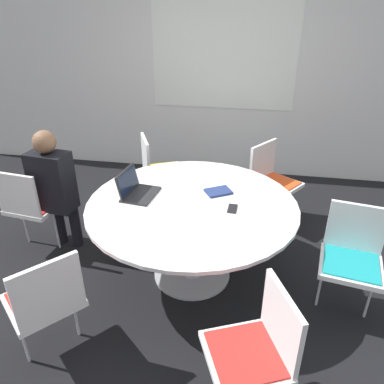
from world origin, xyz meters
TOP-DOWN VIEW (x-y plane):
  - ground_plane at (0.00, 0.00)m, footprint 16.00×16.00m
  - wall_back at (0.00, 2.32)m, footprint 8.00×0.07m
  - conference_table at (0.00, 0.00)m, footprint 1.70×1.70m
  - chair_0 at (-1.55, 0.12)m, footprint 0.49×0.47m
  - chair_1 at (-0.78, -0.99)m, footprint 0.61×0.61m
  - chair_2 at (0.56, -1.12)m, footprint 0.56×0.57m
  - chair_3 at (1.24, -0.16)m, footprint 0.51×0.49m
  - chair_4 at (0.67, 1.06)m, footprint 0.60×0.60m
  - chair_5 at (-0.58, 1.11)m, footprint 0.57×0.57m
  - person_0 at (-1.30, 0.18)m, footprint 0.38×0.29m
  - laptop at (-0.49, 0.06)m, footprint 0.30×0.37m
  - spiral_notebook at (0.19, 0.21)m, footprint 0.26×0.24m
  - cell_phone at (0.33, -0.04)m, footprint 0.08×0.14m

SIDE VIEW (x-z plane):
  - ground_plane at x=0.00m, z-range 0.00..0.00m
  - chair_0 at x=-1.55m, z-range 0.09..0.95m
  - chair_1 at x=-0.78m, z-range 0.09..0.95m
  - chair_2 at x=0.56m, z-range 0.09..0.95m
  - chair_3 at x=1.24m, z-range 0.09..0.95m
  - chair_4 at x=0.67m, z-range 0.09..0.95m
  - chair_5 at x=-0.58m, z-range 0.09..0.95m
  - conference_table at x=0.00m, z-range 0.23..0.97m
  - person_0 at x=-1.30m, z-range 0.10..1.32m
  - cell_phone at x=0.33m, z-range 0.74..0.75m
  - spiral_notebook at x=0.19m, z-range 0.74..0.76m
  - laptop at x=-0.49m, z-range 0.68..0.90m
  - wall_back at x=0.00m, z-range 0.00..2.70m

